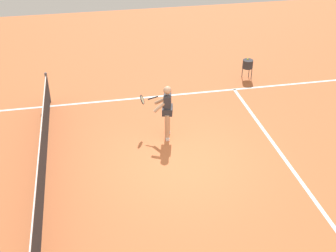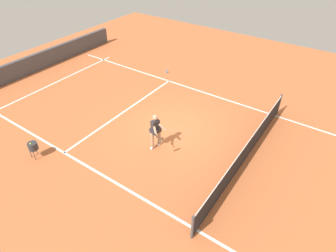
{
  "view_description": "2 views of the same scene",
  "coord_description": "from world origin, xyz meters",
  "px_view_note": "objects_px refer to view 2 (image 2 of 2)",
  "views": [
    {
      "loc": [
        -9.03,
        2.08,
        6.75
      ],
      "look_at": [
        0.49,
        0.2,
        0.82
      ],
      "focal_mm": 47.2,
      "sensor_mm": 36.0,
      "label": 1
    },
    {
      "loc": [
        8.31,
        5.51,
        7.68
      ],
      "look_at": [
        0.76,
        0.29,
        0.81
      ],
      "focal_mm": 30.38,
      "sensor_mm": 36.0,
      "label": 2
    }
  ],
  "objects_px": {
    "tennis_player": "(156,130)",
    "ball_hopper": "(33,146)",
    "tennis_ball_near": "(99,76)",
    "water_bottle": "(166,71)"
  },
  "relations": [
    {
      "from": "ball_hopper",
      "to": "water_bottle",
      "type": "xyz_separation_m",
      "value": [
        -8.96,
        -0.0,
        -0.43
      ]
    },
    {
      "from": "tennis_player",
      "to": "tennis_ball_near",
      "type": "height_order",
      "value": "tennis_player"
    },
    {
      "from": "tennis_player",
      "to": "ball_hopper",
      "type": "relative_size",
      "value": 2.09
    },
    {
      "from": "water_bottle",
      "to": "tennis_player",
      "type": "bearing_deg",
      "value": 31.36
    },
    {
      "from": "tennis_player",
      "to": "tennis_ball_near",
      "type": "bearing_deg",
      "value": -115.65
    },
    {
      "from": "tennis_player",
      "to": "ball_hopper",
      "type": "distance_m",
      "value": 4.75
    },
    {
      "from": "tennis_player",
      "to": "water_bottle",
      "type": "relative_size",
      "value": 6.46
    },
    {
      "from": "tennis_ball_near",
      "to": "water_bottle",
      "type": "xyz_separation_m",
      "value": [
        -2.63,
        3.06,
        0.09
      ]
    },
    {
      "from": "ball_hopper",
      "to": "water_bottle",
      "type": "height_order",
      "value": "ball_hopper"
    },
    {
      "from": "ball_hopper",
      "to": "water_bottle",
      "type": "distance_m",
      "value": 8.97
    }
  ]
}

